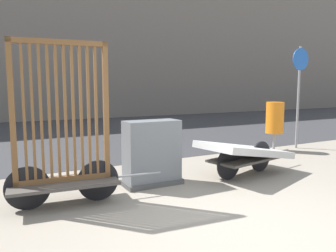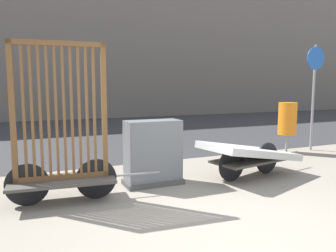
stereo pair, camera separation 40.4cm
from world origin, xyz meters
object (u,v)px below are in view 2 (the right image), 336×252
bike_cart_with_mattress (250,153)px  utility_cabinet (153,155)px  trash_bin (287,119)px  sign_post (314,83)px  bike_cart_with_bedframe (62,146)px

bike_cart_with_mattress → utility_cabinet: bearing=159.7°
utility_cabinet → trash_bin: trash_bin is taller
bike_cart_with_mattress → utility_cabinet: size_ratio=2.23×
utility_cabinet → sign_post: size_ratio=0.40×
bike_cart_with_bedframe → sign_post: sign_post is taller
bike_cart_with_bedframe → bike_cart_with_mattress: 3.22m
bike_cart_with_mattress → trash_bin: bearing=22.4°
utility_cabinet → trash_bin: (3.95, 1.15, 0.34)m
sign_post → bike_cart_with_mattress: bearing=-154.5°
trash_bin → utility_cabinet: bearing=-163.7°
utility_cabinet → trash_bin: size_ratio=0.86×
bike_cart_with_mattress → sign_post: bearing=14.6°
bike_cart_with_bedframe → trash_bin: (5.41, 1.45, 0.04)m
bike_cart_with_bedframe → trash_bin: 5.60m
bike_cart_with_mattress → utility_cabinet: 1.77m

